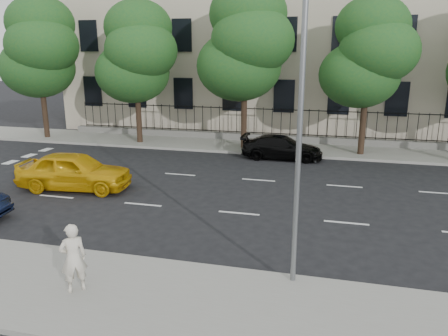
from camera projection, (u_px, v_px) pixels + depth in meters
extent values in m
plane|color=black|center=(223.00, 240.00, 14.47)|extent=(120.00, 120.00, 0.00)
cube|color=gray|center=(184.00, 304.00, 10.71)|extent=(60.00, 4.00, 0.15)
cube|color=gray|center=(277.00, 148.00, 27.55)|extent=(60.00, 4.00, 0.15)
cube|color=beige|center=(296.00, 10.00, 33.60)|extent=(34.00, 12.00, 18.00)
cube|color=slate|center=(280.00, 138.00, 29.07)|extent=(30.00, 0.50, 0.40)
cube|color=black|center=(281.00, 134.00, 28.99)|extent=(28.80, 0.05, 0.05)
cube|color=black|center=(281.00, 110.00, 28.56)|extent=(28.80, 0.05, 0.05)
cylinder|color=slate|center=(299.00, 133.00, 10.64)|extent=(0.14, 0.14, 8.00)
cylinder|color=#382619|center=(45.00, 114.00, 30.09)|extent=(0.36, 0.36, 3.15)
ellipsoid|color=#1A5022|center=(38.00, 68.00, 29.63)|extent=(4.94, 4.94, 4.06)
ellipsoid|color=#1A5022|center=(42.00, 46.00, 28.58)|extent=(4.68, 4.68, 3.85)
ellipsoid|color=#1A5022|center=(40.00, 23.00, 28.85)|extent=(4.42, 4.42, 3.64)
cylinder|color=#382619|center=(139.00, 119.00, 28.48)|extent=(0.36, 0.36, 2.97)
ellipsoid|color=#1A5022|center=(133.00, 72.00, 28.06)|extent=(4.75, 4.75, 3.90)
ellipsoid|color=#1A5022|center=(141.00, 50.00, 27.02)|extent=(4.50, 4.50, 3.70)
ellipsoid|color=#1A5022|center=(138.00, 28.00, 27.31)|extent=(4.25, 4.25, 3.50)
cylinder|color=#382619|center=(244.00, 121.00, 26.81)|extent=(0.36, 0.36, 3.32)
ellipsoid|color=#1A5022|center=(239.00, 66.00, 26.31)|extent=(5.13, 5.13, 4.21)
ellipsoid|color=#1A5022|center=(253.00, 40.00, 25.24)|extent=(4.86, 4.86, 4.00)
ellipsoid|color=#1A5022|center=(248.00, 14.00, 25.49)|extent=(4.59, 4.59, 3.78)
cylinder|color=#382619|center=(363.00, 128.00, 25.21)|extent=(0.36, 0.36, 3.08)
ellipsoid|color=#1A5022|center=(359.00, 75.00, 24.79)|extent=(4.56, 4.56, 3.74)
ellipsoid|color=#1A5022|center=(379.00, 51.00, 23.76)|extent=(4.32, 4.32, 3.55)
ellipsoid|color=#1A5022|center=(373.00, 26.00, 24.06)|extent=(4.08, 4.08, 3.36)
imported|color=gold|center=(74.00, 171.00, 19.47)|extent=(5.20, 2.53, 1.71)
imported|color=black|center=(282.00, 147.00, 24.92)|extent=(4.62, 1.92, 1.33)
imported|color=beige|center=(73.00, 258.00, 10.95)|extent=(0.78, 0.77, 1.82)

